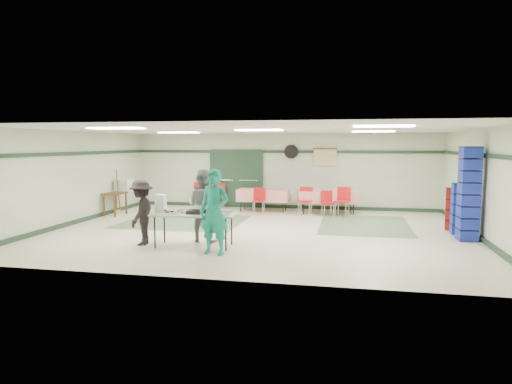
% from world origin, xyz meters
% --- Properties ---
extents(floor, '(11.00, 11.00, 0.00)m').
position_xyz_m(floor, '(0.00, 0.00, 0.00)').
color(floor, beige).
rests_on(floor, ground).
extents(ceiling, '(11.00, 11.00, 0.00)m').
position_xyz_m(ceiling, '(0.00, 0.00, 2.70)').
color(ceiling, silver).
rests_on(ceiling, wall_back).
extents(wall_back, '(11.00, 0.00, 11.00)m').
position_xyz_m(wall_back, '(0.00, 4.50, 1.35)').
color(wall_back, beige).
rests_on(wall_back, floor).
extents(wall_front, '(11.00, 0.00, 11.00)m').
position_xyz_m(wall_front, '(0.00, -4.50, 1.35)').
color(wall_front, beige).
rests_on(wall_front, floor).
extents(wall_left, '(0.00, 9.00, 9.00)m').
position_xyz_m(wall_left, '(-5.50, 0.00, 1.35)').
color(wall_left, beige).
rests_on(wall_left, floor).
extents(wall_right, '(0.00, 9.00, 9.00)m').
position_xyz_m(wall_right, '(5.50, 0.00, 1.35)').
color(wall_right, beige).
rests_on(wall_right, floor).
extents(trim_back, '(11.00, 0.06, 0.10)m').
position_xyz_m(trim_back, '(0.00, 4.47, 2.05)').
color(trim_back, '#1C3423').
rests_on(trim_back, wall_back).
extents(baseboard_back, '(11.00, 0.06, 0.12)m').
position_xyz_m(baseboard_back, '(0.00, 4.47, 0.06)').
color(baseboard_back, '#1C3423').
rests_on(baseboard_back, floor).
extents(trim_left, '(0.06, 9.00, 0.10)m').
position_xyz_m(trim_left, '(-5.47, 0.00, 2.05)').
color(trim_left, '#1C3423').
rests_on(trim_left, wall_back).
extents(baseboard_left, '(0.06, 9.00, 0.12)m').
position_xyz_m(baseboard_left, '(-5.47, 0.00, 0.06)').
color(baseboard_left, '#1C3423').
rests_on(baseboard_left, floor).
extents(trim_right, '(0.06, 9.00, 0.10)m').
position_xyz_m(trim_right, '(5.47, 0.00, 2.05)').
color(trim_right, '#1C3423').
rests_on(trim_right, wall_back).
extents(baseboard_right, '(0.06, 9.00, 0.12)m').
position_xyz_m(baseboard_right, '(5.47, 0.00, 0.06)').
color(baseboard_right, '#1C3423').
rests_on(baseboard_right, floor).
extents(green_patch_a, '(3.50, 3.00, 0.01)m').
position_xyz_m(green_patch_a, '(-2.50, 1.00, 0.00)').
color(green_patch_a, '#617C5A').
rests_on(green_patch_a, floor).
extents(green_patch_b, '(2.50, 3.50, 0.01)m').
position_xyz_m(green_patch_b, '(2.80, 1.50, 0.00)').
color(green_patch_b, '#617C5A').
rests_on(green_patch_b, floor).
extents(double_door_left, '(0.90, 0.06, 2.10)m').
position_xyz_m(double_door_left, '(-2.20, 4.44, 1.05)').
color(double_door_left, gray).
rests_on(double_door_left, floor).
extents(double_door_right, '(0.90, 0.06, 2.10)m').
position_xyz_m(double_door_right, '(-1.25, 4.44, 1.05)').
color(double_door_right, gray).
rests_on(double_door_right, floor).
extents(door_frame, '(2.00, 0.03, 2.15)m').
position_xyz_m(door_frame, '(-1.73, 4.42, 1.05)').
color(door_frame, '#1C3423').
rests_on(door_frame, floor).
extents(wall_fan, '(0.50, 0.10, 0.50)m').
position_xyz_m(wall_fan, '(0.30, 4.44, 2.05)').
color(wall_fan, black).
rests_on(wall_fan, wall_back).
extents(scroll_banner, '(0.80, 0.02, 0.60)m').
position_xyz_m(scroll_banner, '(1.50, 4.44, 1.85)').
color(scroll_banner, '#CFB381').
rests_on(scroll_banner, wall_back).
extents(serving_table, '(1.90, 0.84, 0.76)m').
position_xyz_m(serving_table, '(-1.09, -2.15, 0.72)').
color(serving_table, '#A6A6A1').
rests_on(serving_table, floor).
extents(sheet_tray_right, '(0.64, 0.50, 0.02)m').
position_xyz_m(sheet_tray_right, '(-0.54, -2.16, 0.77)').
color(sheet_tray_right, silver).
rests_on(sheet_tray_right, serving_table).
extents(sheet_tray_mid, '(0.59, 0.46, 0.02)m').
position_xyz_m(sheet_tray_mid, '(-1.26, -2.01, 0.77)').
color(sheet_tray_mid, silver).
rests_on(sheet_tray_mid, serving_table).
extents(sheet_tray_left, '(0.56, 0.44, 0.02)m').
position_xyz_m(sheet_tray_left, '(-1.62, -2.24, 0.77)').
color(sheet_tray_left, silver).
rests_on(sheet_tray_left, serving_table).
extents(baking_pan, '(0.52, 0.34, 0.08)m').
position_xyz_m(baking_pan, '(-0.97, -2.16, 0.80)').
color(baking_pan, black).
rests_on(baking_pan, serving_table).
extents(foam_box_stack, '(0.23, 0.21, 0.40)m').
position_xyz_m(foam_box_stack, '(-1.92, -2.05, 0.96)').
color(foam_box_stack, white).
rests_on(foam_box_stack, serving_table).
extents(volunteer_teal, '(0.72, 0.54, 1.80)m').
position_xyz_m(volunteer_teal, '(-0.42, -2.74, 0.90)').
color(volunteer_teal, '#148E7B').
rests_on(volunteer_teal, floor).
extents(volunteer_grey, '(1.00, 0.87, 1.73)m').
position_xyz_m(volunteer_grey, '(-1.05, -1.58, 0.87)').
color(volunteer_grey, gray).
rests_on(volunteer_grey, floor).
extents(volunteer_dark, '(0.66, 1.03, 1.51)m').
position_xyz_m(volunteer_dark, '(-2.34, -2.18, 0.76)').
color(volunteer_dark, black).
rests_on(volunteer_dark, floor).
extents(dining_table_a, '(2.09, 1.19, 0.77)m').
position_xyz_m(dining_table_a, '(1.65, 3.61, 0.57)').
color(dining_table_a, red).
rests_on(dining_table_a, floor).
extents(dining_table_b, '(1.78, 0.81, 0.77)m').
position_xyz_m(dining_table_b, '(-0.55, 3.61, 0.57)').
color(dining_table_b, red).
rests_on(dining_table_b, floor).
extents(chair_a, '(0.48, 0.48, 0.81)m').
position_xyz_m(chair_a, '(1.66, 3.03, 0.49)').
color(chair_a, '#B30E1C').
rests_on(chair_a, floor).
extents(chair_b, '(0.47, 0.47, 0.92)m').
position_xyz_m(chair_b, '(0.96, 3.05, 0.56)').
color(chair_b, '#B30E1C').
rests_on(chair_b, floor).
extents(chair_c, '(0.54, 0.54, 0.94)m').
position_xyz_m(chair_c, '(2.17, 3.05, 0.58)').
color(chair_c, '#B30E1C').
rests_on(chair_c, floor).
extents(chair_d, '(0.42, 0.42, 0.86)m').
position_xyz_m(chair_d, '(-0.60, 3.04, 0.53)').
color(chair_d, '#B30E1C').
rests_on(chair_d, floor).
extents(chair_loose_a, '(0.45, 0.45, 0.89)m').
position_xyz_m(chair_loose_a, '(-2.29, 4.09, 0.54)').
color(chair_loose_a, '#B30E1C').
rests_on(chair_loose_a, floor).
extents(chair_loose_b, '(0.44, 0.44, 0.94)m').
position_xyz_m(chair_loose_b, '(-3.00, 3.90, 0.58)').
color(chair_loose_b, '#B30E1C').
rests_on(chair_loose_b, floor).
extents(crate_stack_blue_a, '(0.42, 0.42, 1.32)m').
position_xyz_m(crate_stack_blue_a, '(5.15, 0.58, 0.66)').
color(crate_stack_blue_a, '#19269A').
rests_on(crate_stack_blue_a, floor).
extents(crate_stack_red, '(0.50, 0.50, 1.13)m').
position_xyz_m(crate_stack_red, '(5.15, 1.24, 0.57)').
color(crate_stack_red, maroon).
rests_on(crate_stack_red, floor).
extents(crate_stack_blue_b, '(0.46, 0.46, 2.27)m').
position_xyz_m(crate_stack_blue_b, '(5.15, -0.22, 1.13)').
color(crate_stack_blue_b, '#19269A').
rests_on(crate_stack_blue_b, floor).
extents(printer_table, '(0.59, 0.83, 0.74)m').
position_xyz_m(printer_table, '(-5.15, 1.75, 0.62)').
color(printer_table, brown).
rests_on(printer_table, floor).
extents(office_printer, '(0.48, 0.42, 0.37)m').
position_xyz_m(office_printer, '(-5.15, 2.35, 0.93)').
color(office_printer, beige).
rests_on(office_printer, printer_table).
extents(broom, '(0.05, 0.24, 1.47)m').
position_xyz_m(broom, '(-5.23, 2.12, 0.77)').
color(broom, brown).
rests_on(broom, floor).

